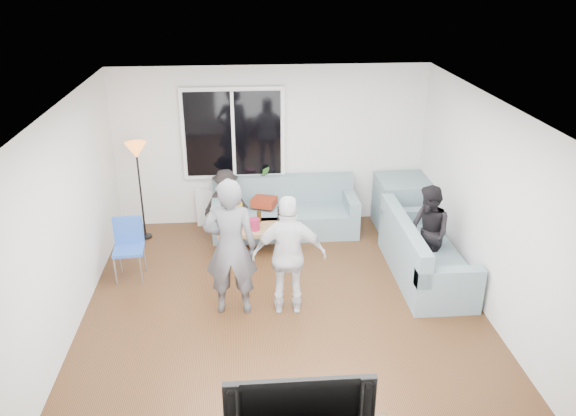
{
  "coord_description": "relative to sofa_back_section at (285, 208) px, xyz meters",
  "views": [
    {
      "loc": [
        -0.43,
        -6.05,
        4.07
      ],
      "look_at": [
        0.1,
        0.6,
        1.15
      ],
      "focal_mm": 35.5,
      "sensor_mm": 36.0,
      "label": 1
    }
  ],
  "objects": [
    {
      "name": "bottle_e",
      "position": [
        -0.11,
        -0.44,
        0.09
      ],
      "size": [
        0.07,
        0.07,
        0.23
      ],
      "primitive_type": "cylinder",
      "color": "black",
      "rests_on": "coffee_table"
    },
    {
      "name": "vase",
      "position": [
        -0.92,
        0.35,
        0.29
      ],
      "size": [
        0.23,
        0.23,
        0.19
      ],
      "primitive_type": "imported",
      "rotation": [
        0.0,
        0.0,
        0.31
      ],
      "color": "white",
      "rests_on": "radiator"
    },
    {
      "name": "side_chair",
      "position": [
        -2.23,
        -1.3,
        0.01
      ],
      "size": [
        0.42,
        0.42,
        0.86
      ],
      "primitive_type": null,
      "rotation": [
        0.0,
        0.0,
        0.06
      ],
      "color": "blue",
      "rests_on": "floor"
    },
    {
      "name": "bottle_a",
      "position": [
        -0.8,
        -0.48,
        0.07
      ],
      "size": [
        0.07,
        0.07,
        0.19
      ],
      "primitive_type": "cylinder",
      "color": "orange",
      "rests_on": "coffee_table"
    },
    {
      "name": "potted_plant",
      "position": [
        -0.32,
        0.35,
        0.39
      ],
      "size": [
        0.24,
        0.21,
        0.39
      ],
      "primitive_type": "imported",
      "rotation": [
        0.0,
        0.0,
        0.16
      ],
      "color": "#305C25",
      "rests_on": "radiator"
    },
    {
      "name": "spectator_back",
      "position": [
        -0.93,
        0.03,
        0.12
      ],
      "size": [
        0.74,
        0.48,
        1.08
      ],
      "primitive_type": "imported",
      "rotation": [
        0.0,
        0.0,
        0.11
      ],
      "color": "black",
      "rests_on": "floor"
    },
    {
      "name": "sofa_back_section",
      "position": [
        0.0,
        0.0,
        0.0
      ],
      "size": [
        2.3,
        0.85,
        0.85
      ],
      "primitive_type": null,
      "color": "slate",
      "rests_on": "floor"
    },
    {
      "name": "bottle_c",
      "position": [
        -0.43,
        -0.45,
        0.06
      ],
      "size": [
        0.07,
        0.07,
        0.18
      ],
      "primitive_type": "cylinder",
      "color": "#34200B",
      "rests_on": "coffee_table"
    },
    {
      "name": "floor_lamp",
      "position": [
        -2.23,
        -0.03,
        0.36
      ],
      "size": [
        0.32,
        0.32,
        1.56
      ],
      "primitive_type": null,
      "color": "orange",
      "rests_on": "floor"
    },
    {
      "name": "sofa_corner",
      "position": [
        1.93,
        0.0,
        0.0
      ],
      "size": [
        0.85,
        0.85,
        0.85
      ],
      "primitive_type": "cube",
      "color": "slate",
      "rests_on": "floor"
    },
    {
      "name": "sofa_right_section",
      "position": [
        1.84,
        -1.57,
        0.0
      ],
      "size": [
        2.0,
        0.85,
        0.85
      ],
      "primitive_type": null,
      "rotation": [
        0.0,
        0.0,
        1.57
      ],
      "color": "slate",
      "rests_on": "floor"
    },
    {
      "name": "wall_left",
      "position": [
        -2.7,
        -2.27,
        0.88
      ],
      "size": [
        0.04,
        5.5,
        2.6
      ],
      "primitive_type": "cube",
      "color": "silver",
      "rests_on": "ground"
    },
    {
      "name": "wall_right",
      "position": [
        2.34,
        -2.27,
        0.88
      ],
      "size": [
        0.04,
        5.5,
        2.6
      ],
      "primitive_type": "cube",
      "color": "silver",
      "rests_on": "ground"
    },
    {
      "name": "cushion_yellow",
      "position": [
        -0.89,
        -0.02,
        0.09
      ],
      "size": [
        0.43,
        0.38,
        0.14
      ],
      "primitive_type": "cube",
      "rotation": [
        0.0,
        0.0,
        0.16
      ],
      "color": "gold",
      "rests_on": "sofa_back_section"
    },
    {
      "name": "cushion_red",
      "position": [
        -0.33,
        0.06,
        0.09
      ],
      "size": [
        0.45,
        0.41,
        0.13
      ],
      "primitive_type": "cube",
      "rotation": [
        0.0,
        0.0,
        -0.38
      ],
      "color": "maroon",
      "rests_on": "sofa_back_section"
    },
    {
      "name": "window_mullion",
      "position": [
        -0.78,
        0.37,
        1.12
      ],
      "size": [
        0.05,
        0.03,
        1.35
      ],
      "primitive_type": "cube",
      "color": "white",
      "rests_on": "window_frame"
    },
    {
      "name": "floor",
      "position": [
        -0.18,
        -2.27,
        -0.45
      ],
      "size": [
        5.0,
        5.5,
        0.04
      ],
      "primitive_type": "cube",
      "color": "#56351C",
      "rests_on": "ground"
    },
    {
      "name": "television",
      "position": [
        -0.25,
        -4.77,
        0.36
      ],
      "size": [
        1.19,
        0.16,
        0.69
      ],
      "primitive_type": "imported",
      "color": "black",
      "rests_on": "tv_console"
    },
    {
      "name": "spectator_right",
      "position": [
        1.84,
        -1.56,
        0.24
      ],
      "size": [
        0.64,
        0.75,
        1.33
      ],
      "primitive_type": "imported",
      "rotation": [
        0.0,
        0.0,
        -1.32
      ],
      "color": "black",
      "rests_on": "floor"
    },
    {
      "name": "window_frame",
      "position": [
        -0.78,
        0.42,
        1.12
      ],
      "size": [
        1.62,
        0.06,
        1.47
      ],
      "primitive_type": "cube",
      "color": "white",
      "rests_on": "wall_back"
    },
    {
      "name": "player_right",
      "position": [
        -0.12,
        -2.25,
        0.35
      ],
      "size": [
        0.93,
        0.43,
        1.55
      ],
      "primitive_type": "imported",
      "rotation": [
        0.0,
        0.0,
        3.08
      ],
      "color": "silver",
      "rests_on": "floor"
    },
    {
      "name": "player_left",
      "position": [
        -0.82,
        -2.2,
        0.46
      ],
      "size": [
        0.67,
        0.46,
        1.77
      ],
      "primitive_type": "imported",
      "rotation": [
        0.0,
        0.0,
        3.09
      ],
      "color": "#4D4D52",
      "rests_on": "floor"
    },
    {
      "name": "radiator",
      "position": [
        -0.78,
        0.38,
        -0.11
      ],
      "size": [
        1.3,
        0.12,
        0.62
      ],
      "primitive_type": "cube",
      "color": "silver",
      "rests_on": "floor"
    },
    {
      "name": "window_glass",
      "position": [
        -0.78,
        0.38,
        1.12
      ],
      "size": [
        1.5,
        0.02,
        1.35
      ],
      "primitive_type": "cube",
      "color": "black",
      "rests_on": "window_frame"
    },
    {
      "name": "wall_front",
      "position": [
        -0.18,
        -5.04,
        0.88
      ],
      "size": [
        5.0,
        0.04,
        2.6
      ],
      "primitive_type": "cube",
      "color": "silver",
      "rests_on": "ground"
    },
    {
      "name": "ceiling",
      "position": [
        -0.18,
        -2.27,
        2.2
      ],
      "size": [
        5.0,
        5.5,
        0.04
      ],
      "primitive_type": "cube",
      "color": "white",
      "rests_on": "ground"
    },
    {
      "name": "coffee_table",
      "position": [
        -0.49,
        -0.6,
        -0.22
      ],
      "size": [
        1.11,
        0.62,
        0.4
      ],
      "primitive_type": "cube",
      "rotation": [
        0.0,
        0.0,
        -0.02
      ],
      "color": "tan",
      "rests_on": "floor"
    },
    {
      "name": "pitcher",
      "position": [
        -0.51,
        -0.71,
        0.06
      ],
      "size": [
        0.17,
        0.17,
        0.17
      ],
      "primitive_type": "cylinder",
      "color": "#9B1C42",
      "rests_on": "coffee_table"
    },
    {
      "name": "wall_back",
      "position": [
        -0.18,
        0.5,
        0.88
      ],
      "size": [
        5.0,
        0.04,
        2.6
      ],
      "primitive_type": "cube",
      "color": "silver",
      "rests_on": "ground"
    }
  ]
}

